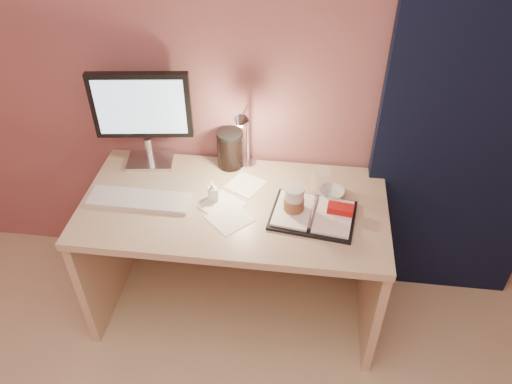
# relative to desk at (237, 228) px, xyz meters

# --- Properties ---
(room) EXTENTS (3.50, 3.50, 3.50)m
(room) POSITION_rel_desk_xyz_m (0.95, 0.24, 0.63)
(room) COLOR #C6B28E
(room) RESTS_ON ground
(desk) EXTENTS (1.40, 0.70, 0.73)m
(desk) POSITION_rel_desk_xyz_m (0.00, 0.00, 0.00)
(desk) COLOR #CEB191
(desk) RESTS_ON ground
(monitor) EXTENTS (0.46, 0.19, 0.49)m
(monitor) POSITION_rel_desk_xyz_m (-0.47, 0.19, 0.52)
(monitor) COLOR silver
(monitor) RESTS_ON desk
(keyboard) EXTENTS (0.47, 0.14, 0.02)m
(keyboard) POSITION_rel_desk_xyz_m (-0.43, -0.11, 0.24)
(keyboard) COLOR silver
(keyboard) RESTS_ON desk
(planner) EXTENTS (0.40, 0.32, 0.06)m
(planner) POSITION_rel_desk_xyz_m (0.37, -0.12, 0.24)
(planner) COLOR black
(planner) RESTS_ON desk
(paper_a) EXTENTS (0.23, 0.23, 0.00)m
(paper_a) POSITION_rel_desk_xyz_m (-0.00, -0.18, 0.23)
(paper_a) COLOR white
(paper_a) RESTS_ON desk
(paper_b) EXTENTS (0.21, 0.21, 0.00)m
(paper_b) POSITION_rel_desk_xyz_m (0.03, 0.07, 0.23)
(paper_b) COLOR white
(paper_b) RESTS_ON desk
(paper_c) EXTENTS (0.23, 0.23, 0.00)m
(paper_c) POSITION_rel_desk_xyz_m (-0.05, -0.10, 0.23)
(paper_c) COLOR white
(paper_c) RESTS_ON desk
(coffee_cup) EXTENTS (0.09, 0.09, 0.15)m
(coffee_cup) POSITION_rel_desk_xyz_m (0.27, -0.11, 0.29)
(coffee_cup) COLOR silver
(coffee_cup) RESTS_ON desk
(clear_cup) EXTENTS (0.08, 0.08, 0.15)m
(clear_cup) POSITION_rel_desk_xyz_m (0.38, 0.03, 0.30)
(clear_cup) COLOR white
(clear_cup) RESTS_ON desk
(bowl) EXTENTS (0.14, 0.14, 0.04)m
(bowl) POSITION_rel_desk_xyz_m (0.44, 0.03, 0.24)
(bowl) COLOR silver
(bowl) RESTS_ON desk
(lotion_bottle) EXTENTS (0.06, 0.06, 0.10)m
(lotion_bottle) POSITION_rel_desk_xyz_m (-0.10, -0.06, 0.28)
(lotion_bottle) COLOR silver
(lotion_bottle) RESTS_ON desk
(dark_jar) EXTENTS (0.12, 0.12, 0.17)m
(dark_jar) POSITION_rel_desk_xyz_m (-0.06, 0.21, 0.31)
(dark_jar) COLOR black
(dark_jar) RESTS_ON desk
(desk_lamp) EXTENTS (0.09, 0.22, 0.36)m
(desk_lamp) POSITION_rel_desk_xyz_m (0.03, 0.14, 0.45)
(desk_lamp) COLOR silver
(desk_lamp) RESTS_ON desk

